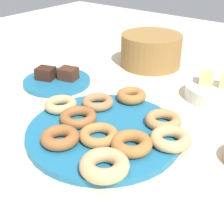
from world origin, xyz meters
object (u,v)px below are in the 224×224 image
Objects in this scene: donut_2 at (61,105)px; fruit_bowl at (214,92)px; brownie_near at (46,73)px; donut_4 at (99,135)px; donut_5 at (60,137)px; donut_3 at (78,117)px; donut_8 at (131,144)px; donut_7 at (131,96)px; melon_chunk_left at (206,77)px; brownie_far at (68,74)px; basket at (151,50)px; donut_1 at (163,120)px; donut_6 at (104,165)px; donut_plate at (104,132)px; donut_0 at (98,102)px; cake_plate at (57,82)px; donut_9 at (170,139)px.

donut_2 is 0.42m from fruit_bowl.
donut_2 is 1.55× the size of brownie_near.
donut_5 is at bearing -133.81° from donut_4.
fruit_bowl is (0.19, 0.34, -0.01)m from donut_3.
donut_7 is at bearing 125.08° from donut_8.
brownie_far is at bearing -154.23° from melon_chunk_left.
brownie_near is 0.26× the size of basket.
melon_chunk_left is at bearing 73.02° from donut_5.
donut_6 is (-0.00, -0.21, 0.00)m from donut_1.
donut_3 is 0.09m from donut_4.
donut_2 is 1.55× the size of brownie_far.
fruit_bowl is (0.27, -0.11, -0.04)m from basket.
donut_3 and donut_4 have the same top height.
donut_8 is 0.54× the size of fruit_bowl.
basket is (-0.25, 0.34, 0.03)m from donut_1.
donut_3 reaches higher than donut_plate.
brownie_far is (-0.23, 0.26, 0.00)m from donut_5.
brownie_far is (-0.19, 0.08, 0.00)m from donut_0.
donut_1 reaches higher than cake_plate.
donut_9 is (0.05, 0.06, -0.00)m from donut_8.
donut_2 is 0.94× the size of donut_3.
donut_0 is 0.20m from donut_8.
donut_8 is (-0.00, -0.12, 0.00)m from donut_1.
donut_8 is at bearing -90.22° from melon_chunk_left.
fruit_bowl is (0.42, 0.20, 0.01)m from cake_plate.
donut_plate is 0.10m from donut_8.
donut_7 is 0.38× the size of basket.
brownie_near reaches higher than donut_3.
cake_plate is at bearing 168.22° from donut_9.
donut_0 is 0.94× the size of donut_8.
donut_3 is 0.46m from basket.
donut_9 is 0.29m from fruit_bowl.
melon_chunk_left reaches higher than donut_6.
brownie_far reaches higher than donut_7.
donut_9 reaches higher than fruit_bowl.
donut_9 is at bearing -48.85° from donut_1.
donut_9 is (0.21, 0.05, 0.00)m from donut_3.
donut_7 is at bearing 78.44° from donut_3.
donut_0 is 0.33m from fruit_bowl.
donut_8 is at bearing -91.29° from donut_1.
donut_7 is 0.24m from fruit_bowl.
basket is at bearing 102.04° from donut_5.
brownie_near is (-0.24, 0.04, 0.00)m from donut_0.
brownie_far is at bearing 129.47° from donut_2.
donut_1 and donut_4 have the same top height.
basket reaches higher than donut_0.
donut_6 reaches higher than cake_plate.
brownie_far is 0.43m from fruit_bowl.
donut_8 reaches higher than donut_2.
melon_chunk_left reaches higher than donut_9.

